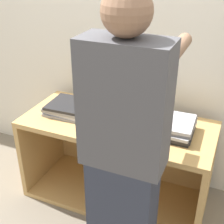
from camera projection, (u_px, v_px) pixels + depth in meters
The scene contains 7 objects.
ground_plane at pixel (101, 221), 2.18m from camera, with size 12.00×12.00×0.00m, color #756B5B.
wall_back at pixel (139, 28), 2.18m from camera, with size 8.00×0.05×2.40m.
cart at pixel (120, 156), 2.32m from camera, with size 1.31×0.58×0.65m.
laptop_open at pixel (120, 112), 2.13m from camera, with size 0.32×0.29×0.28m.
laptop_stack_left at pixel (71, 108), 2.22m from camera, with size 0.34×0.28×0.08m.
laptop_stack_right at pixel (168, 126), 1.98m from camera, with size 0.34×0.28×0.10m.
person at pixel (124, 157), 1.52m from camera, with size 0.40×0.52×1.59m.
Camera 1 is at (0.69, -1.42, 1.70)m, focal length 50.00 mm.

